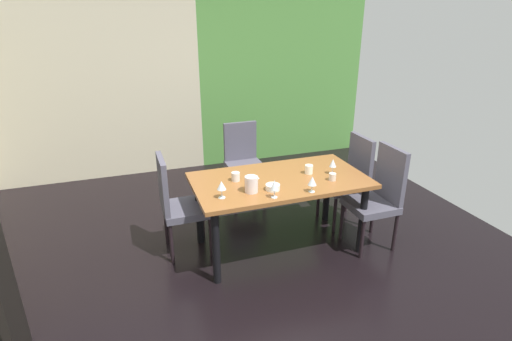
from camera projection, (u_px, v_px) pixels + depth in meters
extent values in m
cube|color=black|center=(257.00, 278.00, 3.64)|extent=(5.63, 6.08, 0.02)
cube|color=beige|center=(90.00, 87.00, 5.36)|extent=(2.97, 0.10, 2.60)
cube|color=#4F8A3E|center=(283.00, 76.00, 6.23)|extent=(2.66, 0.10, 2.60)
cube|color=brown|center=(280.00, 180.00, 3.83)|extent=(1.67, 0.91, 0.04)
cylinder|color=black|center=(199.00, 211.00, 4.06)|extent=(0.07, 0.07, 0.72)
cylinder|color=black|center=(327.00, 191.00, 4.51)|extent=(0.07, 0.07, 0.72)
cylinder|color=black|center=(216.00, 247.00, 3.44)|extent=(0.07, 0.07, 0.72)
cylinder|color=black|center=(362.00, 220.00, 3.89)|extent=(0.07, 0.07, 0.72)
cube|color=#504D5C|center=(245.00, 167.00, 4.96)|extent=(0.44, 0.44, 0.07)
cube|color=#504D5C|center=(240.00, 142.00, 5.04)|extent=(0.42, 0.05, 0.52)
cylinder|color=black|center=(265.00, 189.00, 4.94)|extent=(0.04, 0.04, 0.42)
cylinder|color=black|center=(235.00, 193.00, 4.82)|extent=(0.04, 0.04, 0.42)
cylinder|color=black|center=(255.00, 177.00, 5.27)|extent=(0.04, 0.04, 0.42)
cylinder|color=black|center=(227.00, 181.00, 5.16)|extent=(0.04, 0.04, 0.42)
cube|color=#504D5C|center=(186.00, 209.00, 3.90)|extent=(0.44, 0.44, 0.07)
cube|color=#504D5C|center=(163.00, 186.00, 3.74)|extent=(0.05, 0.42, 0.56)
cylinder|color=black|center=(203.00, 219.00, 4.22)|extent=(0.04, 0.04, 0.42)
cylinder|color=black|center=(211.00, 237.00, 3.88)|extent=(0.04, 0.04, 0.42)
cylinder|color=black|center=(166.00, 225.00, 4.10)|extent=(0.04, 0.04, 0.42)
cylinder|color=black|center=(172.00, 244.00, 3.77)|extent=(0.04, 0.04, 0.42)
cube|color=#504D5C|center=(370.00, 205.00, 3.98)|extent=(0.44, 0.44, 0.07)
cube|color=#504D5C|center=(391.00, 176.00, 3.93)|extent=(0.05, 0.42, 0.59)
cylinder|color=black|center=(362.00, 239.00, 3.85)|extent=(0.04, 0.04, 0.42)
cylinder|color=black|center=(342.00, 221.00, 4.18)|extent=(0.04, 0.04, 0.42)
cylinder|color=black|center=(395.00, 232.00, 3.96)|extent=(0.04, 0.04, 0.42)
cylinder|color=black|center=(373.00, 215.00, 4.30)|extent=(0.04, 0.04, 0.42)
cube|color=#504D5C|center=(343.00, 185.00, 4.44)|extent=(0.44, 0.44, 0.07)
cube|color=#504D5C|center=(361.00, 160.00, 4.40)|extent=(0.05, 0.42, 0.54)
cylinder|color=black|center=(335.00, 215.00, 4.31)|extent=(0.04, 0.04, 0.42)
cylinder|color=black|center=(318.00, 200.00, 4.64)|extent=(0.04, 0.04, 0.42)
cylinder|color=black|center=(365.00, 209.00, 4.42)|extent=(0.04, 0.04, 0.42)
cylinder|color=black|center=(347.00, 195.00, 4.76)|extent=(0.04, 0.04, 0.42)
cylinder|color=silver|center=(222.00, 198.00, 3.43)|extent=(0.06, 0.06, 0.00)
cylinder|color=silver|center=(222.00, 193.00, 3.41)|extent=(0.01, 0.01, 0.08)
cone|color=silver|center=(222.00, 185.00, 3.39)|extent=(0.08, 0.08, 0.08)
cylinder|color=silver|center=(274.00, 197.00, 3.44)|extent=(0.06, 0.06, 0.00)
cylinder|color=silver|center=(274.00, 193.00, 3.42)|extent=(0.01, 0.01, 0.07)
cone|color=silver|center=(274.00, 185.00, 3.39)|extent=(0.07, 0.07, 0.09)
cylinder|color=silver|center=(312.00, 192.00, 3.54)|extent=(0.06, 0.06, 0.00)
cylinder|color=silver|center=(312.00, 188.00, 3.53)|extent=(0.01, 0.01, 0.06)
cone|color=silver|center=(312.00, 181.00, 3.51)|extent=(0.08, 0.08, 0.08)
cylinder|color=silver|center=(332.00, 174.00, 3.94)|extent=(0.07, 0.07, 0.00)
cylinder|color=silver|center=(332.00, 170.00, 3.92)|extent=(0.01, 0.01, 0.07)
cone|color=silver|center=(333.00, 163.00, 3.89)|extent=(0.07, 0.07, 0.08)
cylinder|color=silver|center=(273.00, 187.00, 3.58)|extent=(0.13, 0.13, 0.05)
cylinder|color=white|center=(309.00, 169.00, 3.93)|extent=(0.08, 0.08, 0.09)
cylinder|color=silver|center=(236.00, 177.00, 3.76)|extent=(0.08, 0.08, 0.08)
cylinder|color=beige|center=(332.00, 177.00, 3.77)|extent=(0.07, 0.07, 0.07)
cylinder|color=silver|center=(251.00, 184.00, 3.52)|extent=(0.12, 0.12, 0.15)
cone|color=silver|center=(257.00, 177.00, 3.51)|extent=(0.04, 0.04, 0.03)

